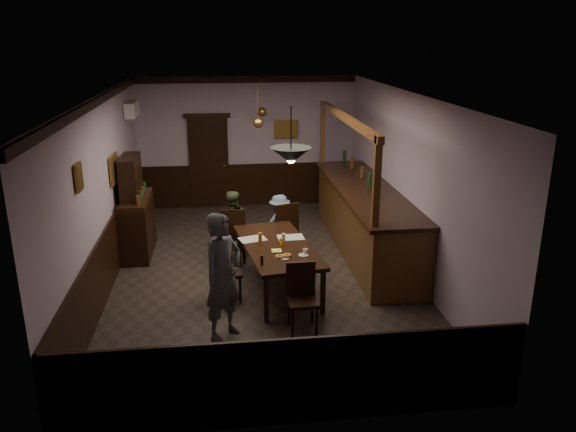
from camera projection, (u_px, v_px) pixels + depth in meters
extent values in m
cube|color=#2D2621|center=(262.00, 272.00, 9.67)|extent=(5.00, 8.00, 0.01)
cube|color=white|center=(259.00, 95.00, 8.74)|extent=(5.00, 8.00, 0.01)
cube|color=#B09BB4|center=(247.00, 143.00, 12.98)|extent=(5.00, 0.01, 3.00)
cube|color=#B09BB4|center=(293.00, 294.00, 5.43)|extent=(5.00, 0.01, 3.00)
cube|color=#B09BB4|center=(104.00, 193.00, 8.91)|extent=(0.01, 8.00, 3.00)
cube|color=#B09BB4|center=(408.00, 183.00, 9.50)|extent=(0.01, 8.00, 3.00)
cube|color=black|center=(277.00, 246.00, 8.82)|extent=(1.31, 2.32, 0.06)
cube|color=black|center=(266.00, 299.00, 7.89)|extent=(0.07, 0.07, 0.69)
cube|color=black|center=(323.00, 292.00, 8.11)|extent=(0.07, 0.07, 0.69)
cube|color=black|center=(239.00, 248.00, 9.76)|extent=(0.07, 0.07, 0.69)
cube|color=black|center=(286.00, 244.00, 9.98)|extent=(0.07, 0.07, 0.69)
cube|color=black|center=(234.00, 235.00, 10.02)|extent=(0.47, 0.47, 0.05)
cube|color=black|center=(233.00, 224.00, 9.74)|extent=(0.44, 0.07, 0.52)
cube|color=black|center=(244.00, 245.00, 10.28)|extent=(0.04, 0.04, 0.45)
cube|color=black|center=(225.00, 245.00, 10.25)|extent=(0.04, 0.04, 0.45)
cube|color=black|center=(244.00, 252.00, 9.94)|extent=(0.04, 0.04, 0.45)
cube|color=black|center=(224.00, 252.00, 9.92)|extent=(0.04, 0.04, 0.45)
cube|color=black|center=(283.00, 230.00, 10.24)|extent=(0.57, 0.57, 0.05)
cube|color=black|center=(287.00, 218.00, 9.98)|extent=(0.44, 0.19, 0.54)
cube|color=black|center=(287.00, 239.00, 10.55)|extent=(0.04, 0.04, 0.46)
cube|color=black|center=(269.00, 242.00, 10.40)|extent=(0.04, 0.04, 0.46)
cube|color=black|center=(296.00, 245.00, 10.24)|extent=(0.04, 0.04, 0.46)
cube|color=black|center=(278.00, 248.00, 10.09)|extent=(0.04, 0.04, 0.46)
cube|color=black|center=(303.00, 302.00, 7.62)|extent=(0.41, 0.41, 0.05)
cube|color=black|center=(301.00, 278.00, 7.72)|extent=(0.41, 0.04, 0.49)
cube|color=black|center=(292.00, 323.00, 7.52)|extent=(0.04, 0.04, 0.42)
cube|color=black|center=(317.00, 322.00, 7.56)|extent=(0.04, 0.04, 0.42)
cube|color=black|center=(289.00, 312.00, 7.83)|extent=(0.04, 0.04, 0.42)
cube|color=black|center=(312.00, 310.00, 7.87)|extent=(0.04, 0.04, 0.42)
cube|color=black|center=(226.00, 273.00, 8.51)|extent=(0.50, 0.50, 0.05)
cube|color=black|center=(213.00, 259.00, 8.36)|extent=(0.13, 0.41, 0.49)
cube|color=black|center=(240.00, 290.00, 8.48)|extent=(0.04, 0.04, 0.43)
cube|color=black|center=(234.00, 281.00, 8.78)|extent=(0.04, 0.04, 0.43)
cube|color=black|center=(218.00, 293.00, 8.37)|extent=(0.04, 0.04, 0.43)
cube|color=black|center=(213.00, 284.00, 8.67)|extent=(0.04, 0.04, 0.43)
imported|color=#4D5258|center=(223.00, 277.00, 7.36)|extent=(0.74, 0.75, 1.74)
imported|color=#485432|center=(232.00, 224.00, 10.16)|extent=(0.62, 0.49, 1.24)
imported|color=slate|center=(280.00, 223.00, 10.41)|extent=(0.80, 0.59, 1.10)
cube|color=silver|center=(253.00, 239.00, 9.04)|extent=(0.49, 0.41, 0.01)
cube|color=silver|center=(291.00, 237.00, 9.11)|extent=(0.43, 0.32, 0.01)
cube|color=#F0ED58|center=(277.00, 250.00, 8.57)|extent=(0.17, 0.17, 0.00)
cylinder|color=white|center=(303.00, 255.00, 8.38)|extent=(0.15, 0.15, 0.01)
imported|color=white|center=(305.00, 251.00, 8.41)|extent=(0.09, 0.09, 0.07)
cylinder|color=white|center=(283.00, 258.00, 8.28)|extent=(0.22, 0.22, 0.01)
torus|color=#C68C47|center=(280.00, 257.00, 8.24)|extent=(0.13, 0.13, 0.04)
torus|color=#C68C47|center=(287.00, 255.00, 8.29)|extent=(0.13, 0.13, 0.04)
cylinder|color=#FCA915|center=(281.00, 242.00, 8.74)|extent=(0.07, 0.07, 0.12)
cylinder|color=#BF721E|center=(260.00, 239.00, 8.77)|extent=(0.06, 0.06, 0.20)
cylinder|color=silver|center=(283.00, 238.00, 8.88)|extent=(0.06, 0.06, 0.15)
cylinder|color=black|center=(262.00, 260.00, 8.02)|extent=(0.04, 0.04, 0.14)
cube|color=black|center=(138.00, 228.00, 10.34)|extent=(0.50, 1.39, 1.00)
cube|color=black|center=(135.00, 199.00, 10.17)|extent=(0.48, 1.34, 0.08)
cube|color=black|center=(130.00, 178.00, 10.04)|extent=(0.30, 0.90, 0.80)
cube|color=#4F2E15|center=(365.00, 221.00, 10.44)|extent=(0.96, 4.46, 1.17)
cube|color=black|center=(366.00, 190.00, 10.25)|extent=(1.06, 4.56, 0.06)
cube|color=#4F2E15|center=(346.00, 118.00, 9.79)|extent=(0.10, 4.35, 0.12)
cube|color=#4F2E15|center=(378.00, 185.00, 7.99)|extent=(0.10, 0.10, 1.38)
cube|color=#4F2E15|center=(323.00, 134.00, 11.99)|extent=(0.10, 0.10, 1.38)
cube|color=black|center=(209.00, 163.00, 12.97)|extent=(0.90, 0.06, 2.10)
cube|color=white|center=(132.00, 109.00, 11.37)|extent=(0.20, 0.85, 0.30)
cube|color=olive|center=(79.00, 177.00, 7.21)|extent=(0.04, 0.28, 0.36)
cube|color=olive|center=(114.00, 169.00, 9.61)|extent=(0.04, 0.62, 0.48)
cube|color=olive|center=(286.00, 129.00, 12.96)|extent=(0.55, 0.04, 0.42)
cylinder|color=black|center=(291.00, 131.00, 7.48)|extent=(0.02, 0.02, 0.66)
cone|color=black|center=(291.00, 155.00, 7.59)|extent=(0.56, 0.56, 0.22)
sphere|color=#FFD88C|center=(291.00, 159.00, 7.60)|extent=(0.12, 0.12, 0.12)
cylinder|color=#BF8C3F|center=(258.00, 104.00, 10.52)|extent=(0.02, 0.02, 0.70)
cone|color=#BF8C3F|center=(258.00, 123.00, 10.63)|extent=(0.20, 0.20, 0.22)
sphere|color=#FFD88C|center=(258.00, 125.00, 10.65)|extent=(0.12, 0.12, 0.12)
cylinder|color=#BF8C3F|center=(262.00, 95.00, 11.98)|extent=(0.02, 0.02, 0.70)
cone|color=#BF8C3F|center=(262.00, 112.00, 12.09)|extent=(0.20, 0.20, 0.22)
sphere|color=#FFD88C|center=(262.00, 114.00, 12.10)|extent=(0.12, 0.12, 0.12)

